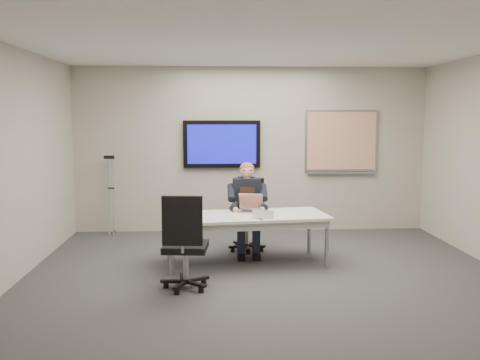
{
  "coord_description": "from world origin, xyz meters",
  "views": [
    {
      "loc": [
        -0.66,
        -6.1,
        1.97
      ],
      "look_at": [
        -0.3,
        0.91,
        1.13
      ],
      "focal_mm": 40.0,
      "sensor_mm": 36.0,
      "label": 1
    }
  ],
  "objects_px": {
    "office_chair_near": "(185,260)",
    "laptop": "(252,207)",
    "conference_table": "(246,220)",
    "seated_person": "(248,218)",
    "office_chair_far": "(247,228)"
  },
  "relations": [
    {
      "from": "seated_person",
      "to": "laptop",
      "type": "bearing_deg",
      "value": -76.63
    },
    {
      "from": "office_chair_near",
      "to": "conference_table",
      "type": "bearing_deg",
      "value": -120.13
    },
    {
      "from": "office_chair_near",
      "to": "seated_person",
      "type": "relative_size",
      "value": 0.85
    },
    {
      "from": "conference_table",
      "to": "laptop",
      "type": "bearing_deg",
      "value": 60.85
    },
    {
      "from": "conference_table",
      "to": "seated_person",
      "type": "height_order",
      "value": "seated_person"
    },
    {
      "from": "office_chair_far",
      "to": "seated_person",
      "type": "distance_m",
      "value": 0.32
    },
    {
      "from": "office_chair_near",
      "to": "seated_person",
      "type": "distance_m",
      "value": 1.76
    },
    {
      "from": "office_chair_far",
      "to": "conference_table",
      "type": "bearing_deg",
      "value": -79.09
    },
    {
      "from": "seated_person",
      "to": "laptop",
      "type": "distance_m",
      "value": 0.32
    },
    {
      "from": "office_chair_far",
      "to": "office_chair_near",
      "type": "xyz_separation_m",
      "value": [
        -0.83,
        -1.8,
        0.02
      ]
    },
    {
      "from": "office_chair_near",
      "to": "laptop",
      "type": "xyz_separation_m",
      "value": [
        0.85,
        1.3,
        0.38
      ]
    },
    {
      "from": "seated_person",
      "to": "laptop",
      "type": "height_order",
      "value": "seated_person"
    },
    {
      "from": "seated_person",
      "to": "office_chair_far",
      "type": "bearing_deg",
      "value": 91.88
    },
    {
      "from": "office_chair_far",
      "to": "office_chair_near",
      "type": "bearing_deg",
      "value": -98.2
    },
    {
      "from": "office_chair_near",
      "to": "laptop",
      "type": "distance_m",
      "value": 1.6
    }
  ]
}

